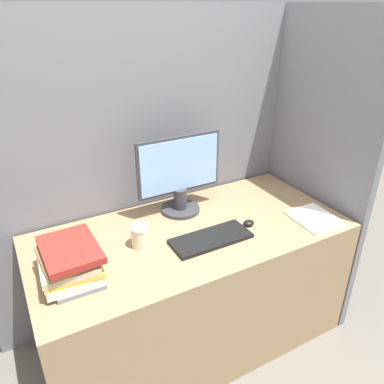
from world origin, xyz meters
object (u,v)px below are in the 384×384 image
Objects in this scene: monitor at (180,178)px; keyboard at (211,239)px; coffee_cup at (140,236)px; mouse at (249,223)px; book_stack at (70,263)px.

monitor is 0.39m from keyboard.
mouse is at bearing -10.39° from coffee_cup.
book_stack is at bearing -155.92° from monitor.
book_stack is (-0.35, -0.09, 0.03)m from coffee_cup.
coffee_cup is (-0.56, 0.10, 0.04)m from mouse.
monitor is at bearing 127.69° from mouse.
coffee_cup is at bearing -146.67° from monitor.
coffee_cup is at bearing 169.61° from mouse.
keyboard is at bearing -21.63° from coffee_cup.
book_stack is (-0.67, -0.30, -0.12)m from monitor.
monitor is 8.03× the size of mouse.
book_stack reaches higher than keyboard.
book_stack is (-0.91, 0.02, 0.06)m from mouse.
monitor reaches higher than mouse.
mouse is (0.24, -0.31, -0.19)m from monitor.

